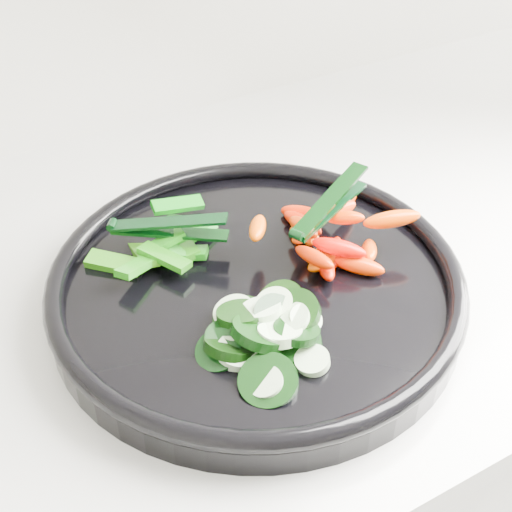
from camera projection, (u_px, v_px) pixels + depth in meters
counter at (506, 375)px, 1.20m from camera, size 2.02×0.62×0.93m
veggie_tray at (256, 286)px, 0.64m from camera, size 0.40×0.40×0.04m
cucumber_pile at (259, 334)px, 0.58m from camera, size 0.12×0.13×0.04m
carrot_pile at (328, 234)px, 0.67m from camera, size 0.16×0.14×0.05m
pepper_pile at (165, 245)px, 0.67m from camera, size 0.14×0.11×0.03m
tong_carrot at (328, 206)px, 0.65m from camera, size 0.11×0.06×0.02m
tong_pepper at (166, 227)px, 0.66m from camera, size 0.10×0.08×0.02m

